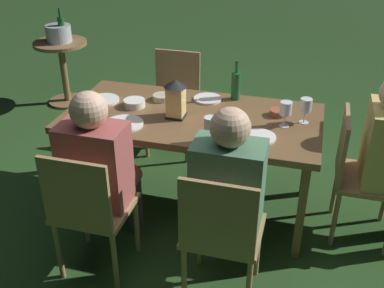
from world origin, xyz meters
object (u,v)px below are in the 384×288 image
object	(u,v)px
side_table	(63,63)
lantern_centerpiece	(176,96)
wine_glass_b	(306,106)
chair_side_right_a	(221,232)
plate_d	(208,99)
chair_side_right_b	(89,208)
bowl_salad	(162,97)
wine_glass_c	(286,110)
dining_table	(192,123)
bowl_bread	(134,103)
chair_side_left_b	(174,97)
plate_a	(124,124)
person_in_green	(230,188)
wine_glass_a	(210,125)
bowl_olives	(278,112)
plate_c	(103,100)
chair_head_near	(357,171)
person_in_rust	(101,168)
green_bottle_on_table	(236,85)
ice_bucket	(59,32)
plate_b	(258,137)

from	to	relation	value
side_table	lantern_centerpiece	bearing A→B (deg)	138.93
wine_glass_b	chair_side_right_a	bearing A→B (deg)	69.04
wine_glass_b	plate_d	xyz separation A→B (m)	(0.69, -0.19, -0.11)
chair_side_right_b	bowl_salad	size ratio (longest dim) A/B	6.59
wine_glass_c	dining_table	bearing A→B (deg)	-0.37
bowl_bread	chair_side_left_b	bearing A→B (deg)	-92.83
plate_a	chair_side_right_b	bearing A→B (deg)	90.03
wine_glass_c	person_in_green	bearing A→B (deg)	69.84
wine_glass_a	bowl_olives	world-z (taller)	wine_glass_a
chair_side_left_b	bowl_olives	size ratio (longest dim) A/B	7.79
lantern_centerpiece	plate_a	world-z (taller)	lantern_centerpiece
person_in_green	lantern_centerpiece	world-z (taller)	person_in_green
person_in_green	wine_glass_c	size ratio (longest dim) A/B	6.80
dining_table	plate_c	xyz separation A→B (m)	(0.68, -0.06, 0.07)
lantern_centerpiece	wine_glass_c	xyz separation A→B (m)	(-0.71, -0.05, -0.03)
chair_side_right_a	bowl_bread	bearing A→B (deg)	-46.18
plate_d	chair_head_near	bearing A→B (deg)	165.47
person_in_rust	green_bottle_on_table	distance (m)	1.17
plate_c	bowl_olives	xyz separation A→B (m)	(-1.23, -0.09, 0.01)
wine_glass_a	side_table	xyz separation A→B (m)	(2.03, -1.79, -0.41)
ice_bucket	plate_d	bearing A→B (deg)	147.70
dining_table	plate_d	bearing A→B (deg)	-98.63
wine_glass_b	chair_side_right_b	bearing A→B (deg)	38.92
wine_glass_b	plate_b	bearing A→B (deg)	48.68
bowl_salad	ice_bucket	distance (m)	2.00
dining_table	bowl_bread	distance (m)	0.43
wine_glass_b	plate_b	world-z (taller)	wine_glass_b
wine_glass_b	green_bottle_on_table	bearing A→B (deg)	-27.23
person_in_rust	chair_head_near	xyz separation A→B (m)	(-1.49, -0.62, -0.15)
plate_a	plate_c	size ratio (longest dim) A/B	1.13
wine_glass_b	bowl_bread	xyz separation A→B (m)	(1.16, 0.06, -0.09)
bowl_salad	ice_bucket	xyz separation A→B (m)	(1.55, -1.27, 0.01)
side_table	bowl_olives	bearing A→B (deg)	151.25
chair_side_right_a	dining_table	bearing A→B (deg)	-64.73
chair_side_right_a	side_table	xyz separation A→B (m)	(2.21, -2.27, -0.03)
chair_head_near	side_table	xyz separation A→B (m)	(2.93, -1.46, -0.03)
dining_table	bowl_olives	world-z (taller)	bowl_olives
plate_a	bowl_salad	bearing A→B (deg)	-104.02
person_in_rust	chair_head_near	size ratio (longest dim) A/B	1.32
chair_side_right_a	wine_glass_b	world-z (taller)	wine_glass_b
person_in_green	plate_d	distance (m)	0.97
lantern_centerpiece	dining_table	bearing A→B (deg)	-151.70
chair_head_near	side_table	bearing A→B (deg)	-26.39
chair_head_near	plate_a	world-z (taller)	chair_head_near
bowl_olives	wine_glass_c	bearing A→B (deg)	110.33
chair_side_left_b	plate_b	distance (m)	1.37
plate_d	wine_glass_c	bearing A→B (deg)	153.91
plate_a	bowl_bread	size ratio (longest dim) A/B	1.70
chair_side_right_a	person_in_rust	world-z (taller)	person_in_rust
lantern_centerpiece	bowl_bread	bearing A→B (deg)	-13.58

